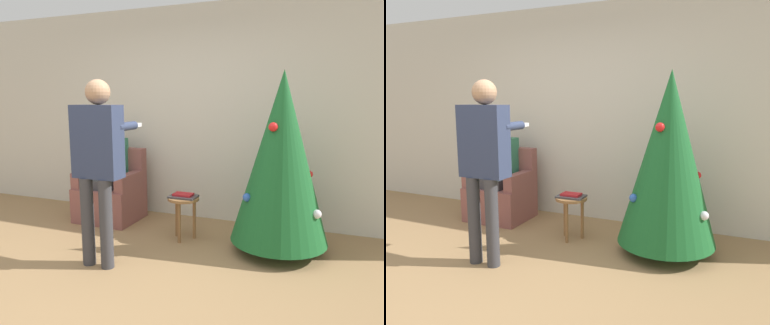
# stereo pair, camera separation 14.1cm
# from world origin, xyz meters

# --- Properties ---
(ground_plane) EXTENTS (14.00, 14.00, 0.00)m
(ground_plane) POSITION_xyz_m (0.00, 0.00, 0.00)
(ground_plane) COLOR #99754C
(wall_back) EXTENTS (8.00, 0.06, 2.70)m
(wall_back) POSITION_xyz_m (0.00, 2.23, 1.35)
(wall_back) COLOR beige
(wall_back) RESTS_ON ground_plane
(christmas_tree) EXTENTS (0.97, 0.97, 1.83)m
(christmas_tree) POSITION_xyz_m (1.21, 1.42, 0.97)
(christmas_tree) COLOR brown
(christmas_tree) RESTS_ON ground_plane
(armchair) EXTENTS (0.75, 0.64, 0.91)m
(armchair) POSITION_xyz_m (-0.97, 1.73, 0.33)
(armchair) COLOR brown
(armchair) RESTS_ON ground_plane
(person_seated) EXTENTS (0.36, 0.46, 1.25)m
(person_seated) POSITION_xyz_m (-0.97, 1.71, 0.69)
(person_seated) COLOR #38383D
(person_seated) RESTS_ON ground_plane
(person_standing) EXTENTS (0.46, 0.57, 1.72)m
(person_standing) POSITION_xyz_m (-0.30, 0.53, 1.04)
(person_standing) COLOR #38383D
(person_standing) RESTS_ON ground_plane
(side_stool) EXTENTS (0.35, 0.35, 0.48)m
(side_stool) POSITION_xyz_m (0.18, 1.40, 0.39)
(side_stool) COLOR olive
(side_stool) RESTS_ON ground_plane
(laptop) EXTENTS (0.30, 0.22, 0.02)m
(laptop) POSITION_xyz_m (0.18, 1.40, 0.49)
(laptop) COLOR #38383D
(laptop) RESTS_ON side_stool
(book) EXTENTS (0.21, 0.14, 0.02)m
(book) POSITION_xyz_m (0.18, 1.40, 0.51)
(book) COLOR #B21E23
(book) RESTS_ON laptop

